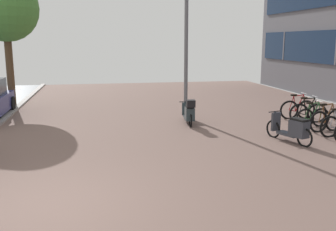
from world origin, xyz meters
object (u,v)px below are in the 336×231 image
bicycle_rack_04 (313,117)px  bicycle_rack_06 (297,109)px  bicycle_rack_05 (308,113)px  lamp_post (186,32)px  bicycle_rack_03 (327,121)px  scooter_mid (189,112)px  scooter_near (292,129)px  street_tree (5,9)px

bicycle_rack_04 → bicycle_rack_06: 1.40m
bicycle_rack_05 → lamp_post: size_ratio=0.23×
bicycle_rack_03 → scooter_mid: (-4.18, 1.83, 0.08)m
bicycle_rack_05 → lamp_post: (-4.16, 1.71, 2.89)m
bicycle_rack_03 → bicycle_rack_06: (0.13, 2.08, 0.00)m
lamp_post → bicycle_rack_06: bearing=-13.8°
bicycle_rack_06 → scooter_near: bicycle_rack_06 is taller
bicycle_rack_04 → bicycle_rack_06: bicycle_rack_06 is taller
bicycle_rack_05 → bicycle_rack_03: bearing=-96.5°
lamp_post → bicycle_rack_03: bearing=-37.7°
lamp_post → street_tree: size_ratio=1.02×
bicycle_rack_04 → street_tree: street_tree is taller
bicycle_rack_06 → lamp_post: (-4.13, 1.02, 2.89)m
bicycle_rack_06 → scooter_mid: bicycle_rack_06 is taller
scooter_mid → lamp_post: 3.09m
bicycle_rack_05 → street_tree: 13.15m
scooter_mid → bicycle_rack_03: bearing=-23.7°
scooter_near → lamp_post: (-2.17, 4.23, 2.83)m
bicycle_rack_04 → scooter_near: size_ratio=0.74×
bicycle_rack_03 → scooter_near: bicycle_rack_03 is taller
bicycle_rack_03 → bicycle_rack_04: bicycle_rack_03 is taller
bicycle_rack_06 → lamp_post: 5.14m
bicycle_rack_03 → scooter_mid: bicycle_rack_03 is taller
bicycle_rack_06 → bicycle_rack_05: bearing=-87.7°
bicycle_rack_04 → bicycle_rack_06: (0.20, 1.39, 0.02)m
bicycle_rack_04 → lamp_post: 5.46m
bicycle_rack_05 → lamp_post: lamp_post is taller
bicycle_rack_04 → street_tree: size_ratio=0.22×
bicycle_rack_04 → bicycle_rack_05: bicycle_rack_05 is taller
scooter_mid → lamp_post: lamp_post is taller
bicycle_rack_03 → bicycle_rack_06: 2.09m
scooter_near → scooter_mid: 3.78m
scooter_near → street_tree: bearing=138.8°
bicycle_rack_04 → scooter_mid: bearing=164.5°
scooter_near → scooter_mid: (-2.35, 2.96, 0.02)m
bicycle_rack_06 → street_tree: 12.84m
bicycle_rack_04 → lamp_post: size_ratio=0.22×
bicycle_rack_06 → lamp_post: size_ratio=0.24×
bicycle_rack_05 → scooter_near: size_ratio=0.81×
bicycle_rack_05 → street_tree: (-11.25, 5.59, 3.89)m
bicycle_rack_05 → lamp_post: bearing=157.7°
bicycle_rack_05 → scooter_mid: bearing=174.1°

